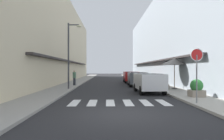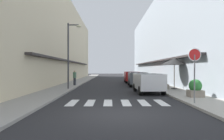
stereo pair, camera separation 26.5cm
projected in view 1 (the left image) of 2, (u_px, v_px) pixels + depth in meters
ground_plane at (112, 82)px, 28.91m from camera, size 111.19×111.19×0.00m
sidewalk_left at (77, 82)px, 28.80m from camera, size 2.28×70.75×0.12m
sidewalk_right at (147, 82)px, 29.01m from camera, size 2.28×70.75×0.12m
building_row_left at (52, 41)px, 30.22m from camera, size 5.50×47.49×11.39m
building_row_right at (170, 41)px, 30.59m from camera, size 5.50×47.49×11.50m
crosswalk at (119, 103)px, 11.59m from camera, size 5.20×2.20×0.01m
parked_car_near at (149, 81)px, 16.18m from camera, size 1.89×3.96×1.47m
parked_car_mid at (137, 77)px, 22.61m from camera, size 1.92×4.07×1.47m
parked_car_far at (131, 76)px, 28.49m from camera, size 1.86×4.36×1.47m
round_street_sign at (197, 61)px, 10.79m from camera, size 0.65×0.07×2.72m
street_lamp at (71, 49)px, 18.47m from camera, size 1.19×0.28×5.60m
cafe_umbrella at (174, 62)px, 18.51m from camera, size 2.25×2.25×2.59m
planter_corner at (197, 88)px, 13.19m from camera, size 0.83×0.83×1.07m
planter_midblock at (163, 83)px, 18.72m from camera, size 0.84×0.84×1.00m
pedestrian_walking_near at (74, 77)px, 22.45m from camera, size 0.34×0.34×1.56m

